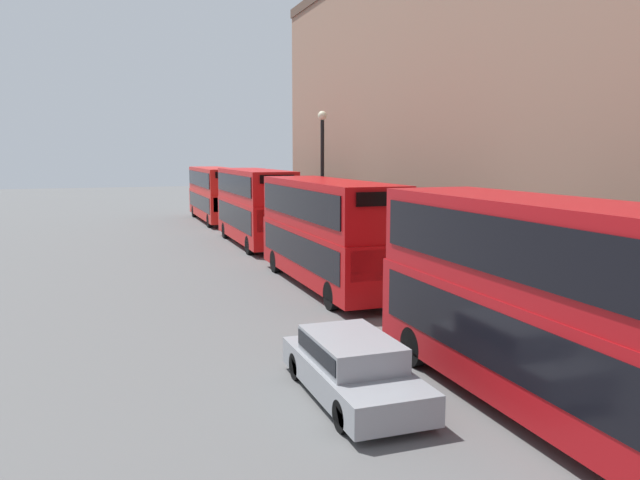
# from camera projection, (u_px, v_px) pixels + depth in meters

# --- Properties ---
(bus_leading) EXTENTS (2.59, 10.88, 4.43)m
(bus_leading) POSITION_uv_depth(u_px,v_px,m) (560.00, 302.00, 12.28)
(bus_leading) COLOR #A80F14
(bus_leading) RESTS_ON ground
(bus_second_in_queue) EXTENTS (2.59, 10.48, 4.29)m
(bus_second_in_queue) POSITION_uv_depth(u_px,v_px,m) (327.00, 229.00, 24.90)
(bus_second_in_queue) COLOR #B20C0F
(bus_second_in_queue) RESTS_ON ground
(bus_third_in_queue) EXTENTS (2.59, 10.02, 4.41)m
(bus_third_in_queue) POSITION_uv_depth(u_px,v_px,m) (255.00, 204.00, 36.43)
(bus_third_in_queue) COLOR red
(bus_third_in_queue) RESTS_ON ground
(bus_trailing) EXTENTS (2.59, 11.11, 4.22)m
(bus_trailing) POSITION_uv_depth(u_px,v_px,m) (215.00, 192.00, 49.01)
(bus_trailing) COLOR red
(bus_trailing) RESTS_ON ground
(car_hatchback) EXTENTS (1.86, 4.69, 1.37)m
(car_hatchback) POSITION_uv_depth(u_px,v_px,m) (352.00, 365.00, 13.69)
(car_hatchback) COLOR gray
(car_hatchback) RESTS_ON ground
(street_lamp) EXTENTS (0.44, 0.44, 7.36)m
(street_lamp) POSITION_uv_depth(u_px,v_px,m) (322.00, 172.00, 30.16)
(street_lamp) COLOR black
(street_lamp) RESTS_ON ground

